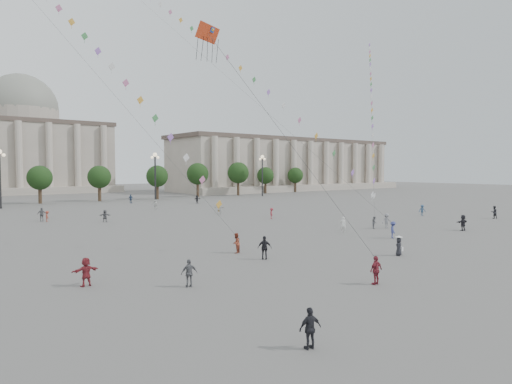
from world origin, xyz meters
TOP-DOWN VIEW (x-y plane):
  - ground at (0.00, 0.00)m, footprint 360.00×360.00m
  - hall_east at (75.00, 93.89)m, footprint 84.00×26.22m
  - hall_central at (0.00, 129.22)m, footprint 48.30×34.30m
  - tree_row at (0.00, 78.00)m, footprint 137.12×5.12m
  - lamp_post_mid_west at (-15.00, 70.00)m, footprint 2.00×0.90m
  - lamp_post_mid_east at (15.00, 70.00)m, footprint 2.00×0.90m
  - lamp_post_far_east at (45.00, 70.00)m, footprint 2.00×0.90m
  - person_crowd_0 at (8.50, 68.00)m, footprint 1.14×0.59m
  - person_crowd_3 at (22.62, 4.47)m, footprint 1.78×0.78m
  - person_crowd_4 at (6.83, 52.77)m, footprint 1.60×1.05m
  - person_crowd_6 at (17.45, 11.24)m, footprint 1.34×1.12m
  - person_crowd_7 at (10.72, 37.93)m, footprint 1.84×1.24m
  - person_crowd_8 at (12.88, 27.52)m, footprint 1.05×1.18m
  - person_crowd_9 at (19.01, 58.90)m, footprint 1.66×0.75m
  - person_crowd_12 at (-7.28, 38.48)m, footprint 1.55×1.21m
  - person_crowd_13 at (10.58, 12.09)m, footprint 0.75×0.77m
  - person_crowd_14 at (33.91, 16.83)m, footprint 1.25×1.15m
  - person_crowd_15 at (38.56, 8.26)m, footprint 1.11×1.03m
  - person_crowd_16 at (-13.81, 44.80)m, footprint 1.16×0.65m
  - person_crowd_17 at (-13.42, 43.36)m, footprint 0.60×0.99m
  - tourist_0 at (-5.50, -4.79)m, footprint 1.06×0.44m
  - tourist_1 at (-6.10, 5.54)m, footprint 1.13×1.06m
  - tourist_2 at (-19.95, 5.87)m, footprint 1.69×0.65m
  - tourist_3 at (-15.01, 1.81)m, footprint 1.08×0.66m
  - tourist_4 at (-15.92, -9.58)m, footprint 1.06×0.61m
  - kite_flyer_0 at (-6.31, 9.17)m, footprint 1.06×1.01m
  - kite_flyer_1 at (11.33, 5.96)m, footprint 1.27×1.27m
  - kite_flyer_2 at (16.02, 11.94)m, footprint 0.91×0.88m
  - hat_person at (3.71, -0.04)m, footprint 0.87×0.76m
  - dragon_kite at (-11.93, 4.32)m, footprint 4.38×5.27m
  - kite_train_west at (-16.56, 27.74)m, footprint 19.74×34.63m
  - kite_train_mid at (4.92, 35.92)m, footprint 12.63×55.75m
  - kite_train_east at (33.73, 26.57)m, footprint 33.20×27.05m

SIDE VIEW (x-z plane):
  - ground at x=0.00m, z-range 0.00..0.00m
  - kite_flyer_2 at x=16.02m, z-range 0.00..1.48m
  - person_crowd_17 at x=-13.42m, z-range 0.00..1.49m
  - person_crowd_8 at x=12.88m, z-range 0.00..1.59m
  - hat_person at x=3.71m, z-range -0.03..1.66m
  - person_crowd_12 at x=-7.28m, z-range 0.00..1.64m
  - person_crowd_4 at x=6.83m, z-range 0.00..1.65m
  - person_crowd_14 at x=33.91m, z-range 0.00..1.69m
  - tourist_4 at x=-15.92m, z-range 0.00..1.70m
  - tourist_3 at x=-15.01m, z-range 0.00..1.72m
  - person_crowd_9 at x=19.01m, z-range 0.00..1.72m
  - kite_flyer_0 at x=-6.31m, z-range 0.00..1.73m
  - kite_flyer_1 at x=11.33m, z-range 0.00..1.76m
  - person_crowd_13 at x=10.58m, z-range 0.00..1.79m
  - tourist_2 at x=-19.95m, z-range 0.00..1.79m
  - person_crowd_6 at x=17.45m, z-range 0.00..1.80m
  - tourist_0 at x=-5.50m, z-range 0.00..1.81m
  - person_crowd_15 at x=38.56m, z-range 0.00..1.83m
  - person_crowd_3 at x=22.62m, z-range 0.00..1.85m
  - person_crowd_0 at x=8.50m, z-range 0.00..1.86m
  - tourist_1 at x=-6.10m, z-range 0.00..1.88m
  - person_crowd_16 at x=-13.81m, z-range 0.00..1.88m
  - person_crowd_7 at x=10.72m, z-range 0.00..1.90m
  - tree_row at x=0.00m, z-range 1.39..9.39m
  - lamp_post_mid_west at x=-15.00m, z-range 2.03..12.68m
  - lamp_post_mid_east at x=15.00m, z-range 2.03..12.68m
  - lamp_post_far_east at x=45.00m, z-range 2.03..12.68m
  - hall_east at x=75.00m, z-range -0.17..17.03m
  - hall_central at x=0.00m, z-range -3.52..31.98m
  - dragon_kite at x=-11.93m, z-range 6.29..24.91m
  - kite_train_east at x=33.73m, z-range -7.93..46.42m
  - kite_train_west at x=-16.56m, z-range -4.74..52.89m
  - kite_train_mid at x=4.92m, z-range -10.65..63.71m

